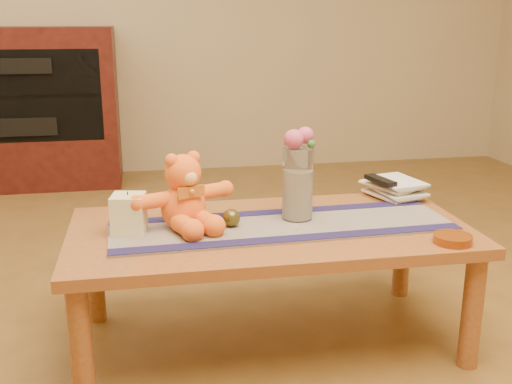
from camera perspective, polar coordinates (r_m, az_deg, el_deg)
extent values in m
plane|color=brown|center=(2.36, 1.23, -13.60)|extent=(5.50, 5.50, 0.00)
cube|color=brown|center=(2.18, 1.29, -3.73)|extent=(1.40, 0.70, 0.04)
cylinder|color=brown|center=(1.98, -15.90, -13.67)|extent=(0.07, 0.07, 0.41)
cylinder|color=brown|center=(2.24, 19.41, -10.42)|extent=(0.07, 0.07, 0.41)
cylinder|color=brown|center=(2.50, -14.77, -7.15)|extent=(0.07, 0.07, 0.41)
cylinder|color=brown|center=(2.71, 13.42, -5.25)|extent=(0.07, 0.07, 0.41)
cube|color=#1F1948|center=(2.17, 2.45, -3.13)|extent=(1.21, 0.39, 0.01)
cube|color=#1A1541|center=(2.04, 3.49, -4.30)|extent=(1.20, 0.10, 0.00)
cube|color=#1A1541|center=(2.31, 1.54, -1.87)|extent=(1.20, 0.10, 0.00)
cube|color=beige|center=(2.12, -11.72, -1.96)|extent=(0.13, 0.13, 0.13)
cylinder|color=black|center=(2.10, -11.83, -0.12)|extent=(0.00, 0.00, 0.01)
cylinder|color=silver|center=(2.21, 3.89, 0.76)|extent=(0.11, 0.11, 0.26)
cylinder|color=beige|center=(2.22, 3.87, -0.21)|extent=(0.09, 0.09, 0.18)
sphere|color=#C74670|center=(2.15, 3.52, 4.91)|extent=(0.07, 0.07, 0.07)
sphere|color=#C74670|center=(2.18, 4.59, 5.28)|extent=(0.06, 0.06, 0.06)
sphere|color=#4D5EA7|center=(2.20, 4.00, 4.98)|extent=(0.04, 0.04, 0.04)
sphere|color=#4D5EA7|center=(2.18, 3.07, 4.67)|extent=(0.04, 0.04, 0.04)
sphere|color=#33662D|center=(2.16, 5.13, 4.46)|extent=(0.03, 0.03, 0.03)
sphere|color=#474117|center=(2.14, -2.31, -2.41)|extent=(0.07, 0.07, 0.06)
imported|color=beige|center=(2.53, 11.23, -0.50)|extent=(0.23, 0.26, 0.02)
imported|color=beige|center=(2.53, 11.40, -0.10)|extent=(0.20, 0.25, 0.02)
imported|color=beige|center=(2.52, 11.13, 0.33)|extent=(0.23, 0.27, 0.02)
imported|color=beige|center=(2.52, 11.40, 0.74)|extent=(0.21, 0.25, 0.02)
cube|color=black|center=(2.50, 11.46, 1.07)|extent=(0.08, 0.17, 0.02)
cylinder|color=#BF5914|center=(2.12, 17.78, -4.17)|extent=(0.14, 0.14, 0.03)
cube|color=black|center=(4.60, -20.26, 7.30)|extent=(1.20, 0.50, 1.10)
cube|color=black|center=(4.36, -20.90, 8.27)|extent=(1.02, 0.03, 0.61)
cube|color=black|center=(4.44, -20.71, 8.42)|extent=(1.02, 0.20, 0.02)
cube|color=black|center=(4.44, -20.92, 10.98)|extent=(0.42, 0.28, 0.10)
cube|color=black|center=(4.48, -20.42, 5.95)|extent=(0.42, 0.28, 0.12)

